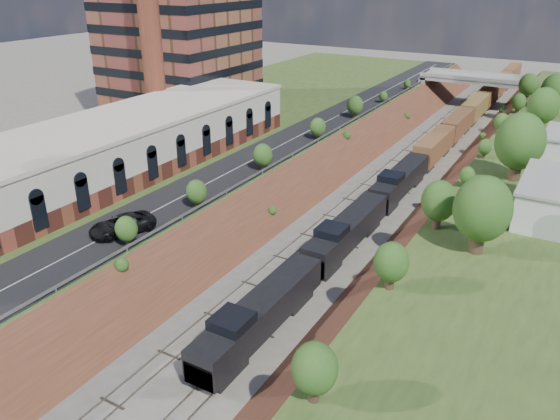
{
  "coord_description": "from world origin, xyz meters",
  "views": [
    {
      "loc": [
        23.66,
        -8.41,
        29.54
      ],
      "look_at": [
        -2.69,
        37.26,
        6.0
      ],
      "focal_mm": 35.0,
      "sensor_mm": 36.0,
      "label": 1
    }
  ],
  "objects": [
    {
      "name": "freight_train",
      "position": [
        2.6,
        93.54,
        2.53
      ],
      "size": [
        2.92,
        149.4,
        4.55
      ],
      "color": "black",
      "rests_on": "ground"
    },
    {
      "name": "guardrail",
      "position": [
        -11.4,
        59.8,
        5.55
      ],
      "size": [
        0.1,
        171.0,
        0.7
      ],
      "color": "#99999E",
      "rests_on": "platform_left"
    },
    {
      "name": "rail_left_track",
      "position": [
        -2.6,
        60.0,
        0.09
      ],
      "size": [
        1.58,
        180.0,
        0.18
      ],
      "primitive_type": "cube",
      "color": "gray",
      "rests_on": "ground"
    },
    {
      "name": "embankment_right",
      "position": [
        11.0,
        60.0,
        0.0
      ],
      "size": [
        10.0,
        180.0,
        10.0
      ],
      "primitive_type": "cube",
      "rotation": [
        0.0,
        0.79,
        0.0
      ],
      "color": "brown",
      "rests_on": "ground"
    },
    {
      "name": "platform_left",
      "position": [
        -33.0,
        60.0,
        2.5
      ],
      "size": [
        44.0,
        180.0,
        5.0
      ],
      "primitive_type": "cube",
      "color": "#354C1F",
      "rests_on": "ground"
    },
    {
      "name": "rail_right_track",
      "position": [
        2.6,
        60.0,
        0.09
      ],
      "size": [
        1.58,
        180.0,
        0.18
      ],
      "primitive_type": "cube",
      "color": "gray",
      "rests_on": "ground"
    },
    {
      "name": "embankment_left",
      "position": [
        -11.0,
        60.0,
        0.0
      ],
      "size": [
        10.0,
        180.0,
        10.0
      ],
      "primitive_type": "cube",
      "rotation": [
        0.0,
        0.79,
        0.0
      ],
      "color": "brown",
      "rests_on": "ground"
    },
    {
      "name": "overpass",
      "position": [
        0.0,
        122.0,
        4.92
      ],
      "size": [
        24.5,
        8.3,
        7.4
      ],
      "color": "gray",
      "rests_on": "ground"
    },
    {
      "name": "commercial_building",
      "position": [
        -28.0,
        38.0,
        8.51
      ],
      "size": [
        14.3,
        62.3,
        7.0
      ],
      "color": "brown",
      "rests_on": "platform_left"
    },
    {
      "name": "tree_left_crest",
      "position": [
        -11.8,
        20.0,
        7.04
      ],
      "size": [
        2.45,
        2.45,
        3.55
      ],
      "color": "#473323",
      "rests_on": "platform_left"
    },
    {
      "name": "suv",
      "position": [
        -14.58,
        26.26,
        6.0
      ],
      "size": [
        5.32,
        7.15,
        1.8
      ],
      "primitive_type": "imported",
      "rotation": [
        0.0,
        0.0,
        -0.41
      ],
      "color": "black",
      "rests_on": "road"
    },
    {
      "name": "tree_right_large",
      "position": [
        17.0,
        40.0,
        9.38
      ],
      "size": [
        5.25,
        5.25,
        7.61
      ],
      "color": "#473323",
      "rests_on": "platform_right"
    },
    {
      "name": "road",
      "position": [
        -15.5,
        60.0,
        5.05
      ],
      "size": [
        8.0,
        180.0,
        0.1
      ],
      "primitive_type": "cube",
      "color": "black",
      "rests_on": "platform_left"
    },
    {
      "name": "smokestack",
      "position": [
        -36.0,
        56.0,
        25.0
      ],
      "size": [
        3.2,
        3.2,
        40.0
      ],
      "primitive_type": "cylinder",
      "color": "brown",
      "rests_on": "platform_left"
    }
  ]
}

